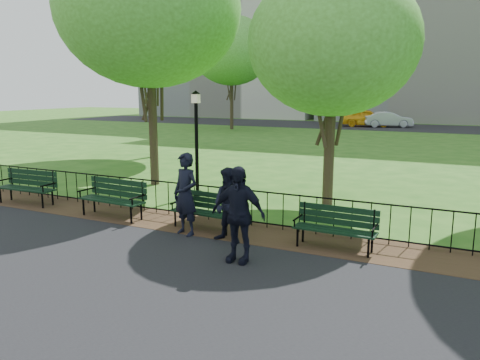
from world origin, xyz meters
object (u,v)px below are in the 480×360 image
at_px(tree_near_w, 149,8).
at_px(lamppost, 197,139).
at_px(sedan_silver, 388,119).
at_px(park_bench_left_b, 28,183).
at_px(person_left, 186,194).
at_px(person_right, 238,214).
at_px(person_mid, 230,206).
at_px(park_bench_left_a, 114,194).
at_px(park_bench_main, 196,205).
at_px(park_bench_right_a, 336,223).
at_px(taxi, 366,118).
at_px(tree_near_e, 333,43).
at_px(tree_far_w, 231,51).
at_px(tree_mid_w, 149,17).

bearing_deg(tree_near_w, lamppost, -21.35).
relative_size(lamppost, sedan_silver, 0.79).
bearing_deg(park_bench_left_b, person_left, -8.19).
bearing_deg(park_bench_left_b, person_right, -14.45).
bearing_deg(person_mid, person_right, -52.18).
bearing_deg(tree_near_w, park_bench_left_a, -67.80).
relative_size(park_bench_main, park_bench_right_a, 0.99).
height_order(park_bench_left_a, taxi, taxi).
relative_size(park_bench_left_a, tree_near_e, 0.30).
xyz_separation_m(park_bench_left_b, park_bench_right_a, (8.97, -0.00, -0.05)).
distance_m(person_mid, sedan_silver, 34.00).
bearing_deg(tree_far_w, tree_near_w, -69.86).
height_order(tree_near_w, person_mid, tree_near_w).
relative_size(park_bench_right_a, person_mid, 1.05).
bearing_deg(person_left, person_right, -13.96).
relative_size(park_bench_left_a, person_mid, 1.17).
distance_m(park_bench_right_a, taxi, 33.81).
bearing_deg(park_bench_right_a, tree_near_e, 109.27).
relative_size(park_bench_main, tree_near_e, 0.26).
bearing_deg(sedan_silver, tree_near_e, 165.24).
bearing_deg(tree_near_e, person_mid, -103.05).
bearing_deg(tree_near_w, park_bench_left_b, -112.13).
bearing_deg(tree_far_w, tree_mid_w, -76.55).
distance_m(tree_near_e, tree_far_w, 26.27).
height_order(tree_near_w, tree_far_w, tree_far_w).
xyz_separation_m(park_bench_right_a, person_left, (-3.30, -0.53, 0.40)).
xyz_separation_m(park_bench_main, tree_mid_w, (-8.12, 9.42, 5.96)).
xyz_separation_m(tree_mid_w, person_left, (8.18, -9.95, -5.60)).
distance_m(tree_mid_w, taxi, 25.21).
xyz_separation_m(park_bench_left_a, tree_near_w, (-1.62, 3.96, 5.24)).
height_order(tree_near_w, sedan_silver, tree_near_w).
bearing_deg(person_right, park_bench_left_b, 167.58).
bearing_deg(park_bench_right_a, lamppost, 150.87).
distance_m(park_bench_right_a, tree_mid_w, 16.01).
bearing_deg(park_bench_left_a, person_mid, -5.36).
bearing_deg(lamppost, tree_mid_w, 134.76).
height_order(tree_far_w, person_right, tree_far_w).
xyz_separation_m(tree_mid_w, sedan_silver, (7.52, 23.94, -5.85)).
bearing_deg(person_right, lamppost, 127.78).
bearing_deg(taxi, person_mid, 173.99).
bearing_deg(person_left, tree_near_e, 78.10).
bearing_deg(sedan_silver, park_bench_left_b, 151.34).
distance_m(park_bench_right_a, tree_far_w, 30.45).
bearing_deg(tree_mid_w, park_bench_main, -49.23).
height_order(tree_near_e, sedan_silver, tree_near_e).
bearing_deg(tree_far_w, park_bench_main, -64.92).
relative_size(park_bench_main, person_mid, 1.04).
bearing_deg(park_bench_main, tree_far_w, 119.41).
distance_m(tree_mid_w, sedan_silver, 25.76).
height_order(taxi, sedan_silver, taxi).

